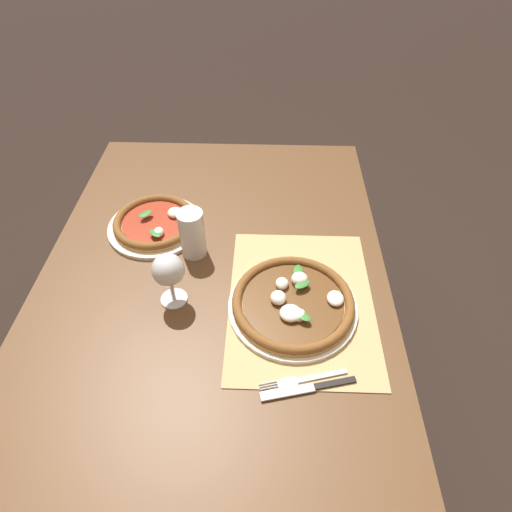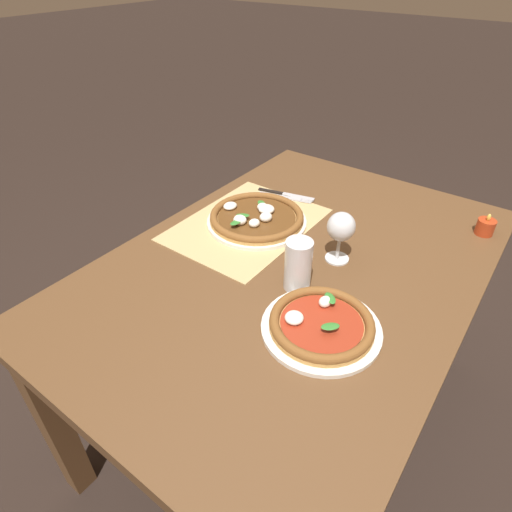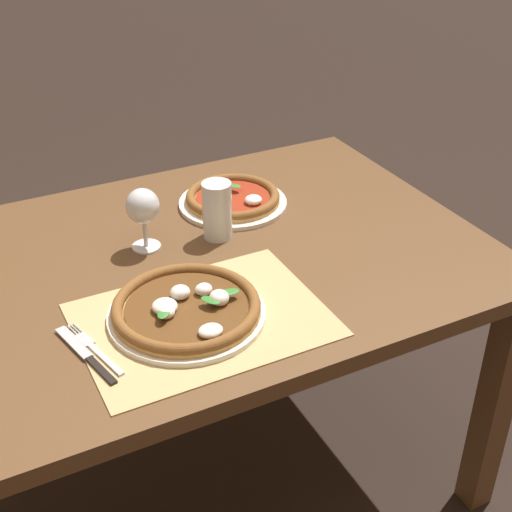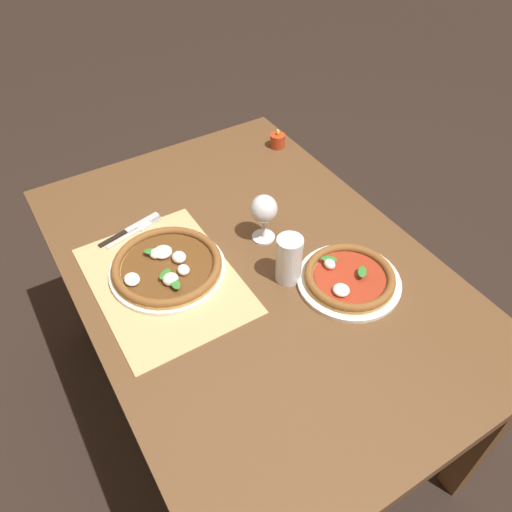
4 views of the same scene
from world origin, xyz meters
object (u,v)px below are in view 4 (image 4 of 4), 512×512
Objects in this scene: pint_glass at (289,260)px; fork at (135,232)px; pizza_near at (167,266)px; pizza_far at (349,278)px; votive_candle at (278,141)px; wine_glass at (264,211)px; knife at (130,229)px.

fork is at bearing -143.47° from pint_glass.
pizza_far is (0.30, 0.41, -0.00)m from pizza_near.
pizza_far is 3.99× the size of votive_candle.
pizza_near is 1.65× the size of fork.
pint_glass is at bearing -9.63° from wine_glass.
pizza_near is at bearing -126.21° from pizza_far.
knife is 2.96× the size of votive_candle.
votive_candle reaches higher than pizza_far.
pizza_near is 0.73m from votive_candle.
pizza_far is at bearing 53.79° from pizza_near.
pizza_far reaches higher than fork.
knife is at bearing -143.83° from pint_glass.
pint_glass is at bearing -30.76° from votive_candle.
pint_glass is 0.67m from votive_candle.
wine_glass is 0.42m from knife.
wine_glass is at bearing 86.29° from pizza_near.
wine_glass is 0.41m from fork.
votive_candle is at bearing 162.78° from pizza_far.
wine_glass reaches higher than pizza_far.
pizza_far is 0.71m from votive_candle.
pizza_near reaches higher than fork.
pizza_near is 4.55× the size of votive_candle.
knife is (-0.42, -0.30, -0.06)m from pint_glass.
wine_glass is (-0.28, -0.10, 0.09)m from pizza_far.
pint_glass reaches higher than knife.
votive_candle is (-0.58, 0.34, -0.05)m from pint_glass.
pint_glass is at bearing 36.17° from knife.
knife is at bearing -151.95° from fork.
pint_glass reaches higher than pizza_near.
pint_glass is at bearing 36.53° from fork.
pizza_near reaches higher than pizza_far.
knife is (-0.52, -0.44, -0.01)m from pizza_far.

